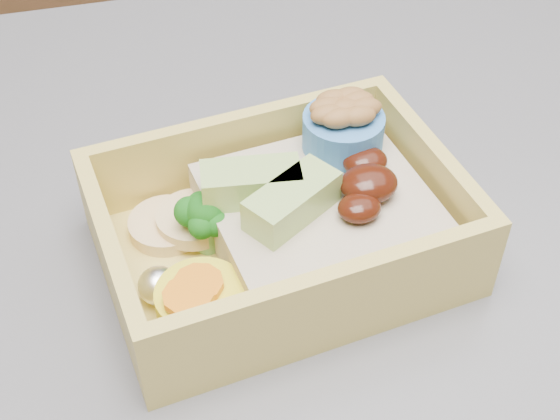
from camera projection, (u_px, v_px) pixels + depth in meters
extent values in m
cube|color=brown|center=(24.00, 10.00, 1.49)|extent=(3.20, 0.60, 0.90)
cube|color=#D3BB57|center=(280.00, 252.00, 0.39)|extent=(0.18, 0.14, 0.01)
cube|color=#D3BB57|center=(239.00, 146.00, 0.41)|extent=(0.17, 0.03, 0.04)
cube|color=#D3BB57|center=(330.00, 304.00, 0.33)|extent=(0.17, 0.03, 0.04)
cube|color=#D3BB57|center=(428.00, 175.00, 0.40)|extent=(0.02, 0.11, 0.04)
cube|color=#D3BB57|center=(113.00, 264.00, 0.35)|extent=(0.02, 0.11, 0.04)
cube|color=tan|center=(319.00, 217.00, 0.38)|extent=(0.12, 0.11, 0.03)
ellipsoid|color=#321007|center=(369.00, 184.00, 0.37)|extent=(0.03, 0.03, 0.02)
ellipsoid|color=#321007|center=(365.00, 161.00, 0.38)|extent=(0.02, 0.02, 0.01)
ellipsoid|color=#321007|center=(359.00, 208.00, 0.36)|extent=(0.02, 0.02, 0.01)
cube|color=#A0C667|center=(292.00, 201.00, 0.36)|extent=(0.05, 0.04, 0.02)
cube|color=#A0C667|center=(251.00, 183.00, 0.37)|extent=(0.05, 0.03, 0.02)
cylinder|color=#6CA458|center=(208.00, 236.00, 0.38)|extent=(0.01, 0.01, 0.02)
sphere|color=#176216|center=(205.00, 212.00, 0.37)|extent=(0.02, 0.02, 0.02)
sphere|color=#176216|center=(218.00, 205.00, 0.38)|extent=(0.02, 0.02, 0.02)
sphere|color=#176216|center=(189.00, 212.00, 0.37)|extent=(0.02, 0.02, 0.02)
sphere|color=#176216|center=(216.00, 223.00, 0.37)|extent=(0.01, 0.01, 0.01)
sphere|color=#176216|center=(202.00, 226.00, 0.37)|extent=(0.01, 0.01, 0.01)
sphere|color=#176216|center=(200.00, 205.00, 0.38)|extent=(0.01, 0.01, 0.01)
cylinder|color=yellow|center=(202.00, 305.00, 0.35)|extent=(0.04, 0.04, 0.02)
cylinder|color=orange|center=(198.00, 284.00, 0.34)|extent=(0.02, 0.02, 0.00)
cylinder|color=orange|center=(188.00, 296.00, 0.34)|extent=(0.02, 0.02, 0.00)
cylinder|color=tan|center=(166.00, 225.00, 0.39)|extent=(0.04, 0.04, 0.01)
cylinder|color=tan|center=(194.00, 219.00, 0.39)|extent=(0.04, 0.04, 0.01)
ellipsoid|color=white|center=(217.00, 193.00, 0.40)|extent=(0.02, 0.02, 0.02)
ellipsoid|color=white|center=(158.00, 285.00, 0.36)|extent=(0.02, 0.02, 0.02)
cylinder|color=#3D80D1|center=(343.00, 132.00, 0.40)|extent=(0.04, 0.04, 0.02)
ellipsoid|color=brown|center=(345.00, 109.00, 0.39)|extent=(0.02, 0.01, 0.01)
ellipsoid|color=brown|center=(357.00, 101.00, 0.39)|extent=(0.02, 0.01, 0.01)
ellipsoid|color=brown|center=(327.00, 107.00, 0.39)|extent=(0.02, 0.01, 0.01)
ellipsoid|color=brown|center=(358.00, 116.00, 0.38)|extent=(0.02, 0.01, 0.01)
ellipsoid|color=brown|center=(339.00, 118.00, 0.38)|extent=(0.02, 0.01, 0.01)
ellipsoid|color=brown|center=(364.00, 108.00, 0.39)|extent=(0.02, 0.01, 0.01)
ellipsoid|color=brown|center=(333.00, 99.00, 0.39)|extent=(0.02, 0.01, 0.01)
ellipsoid|color=brown|center=(349.00, 97.00, 0.39)|extent=(0.02, 0.01, 0.01)
ellipsoid|color=brown|center=(328.00, 114.00, 0.38)|extent=(0.02, 0.01, 0.01)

